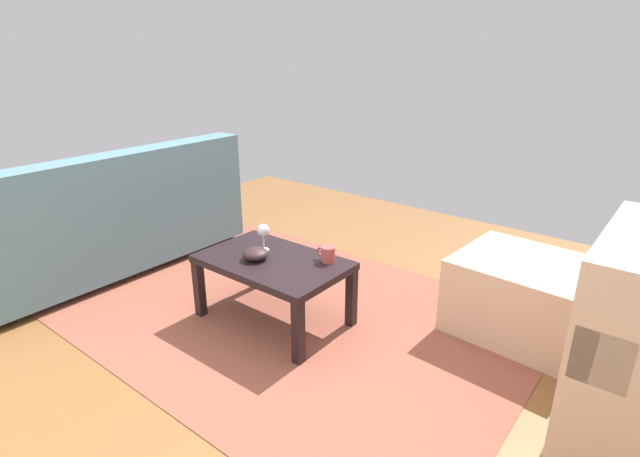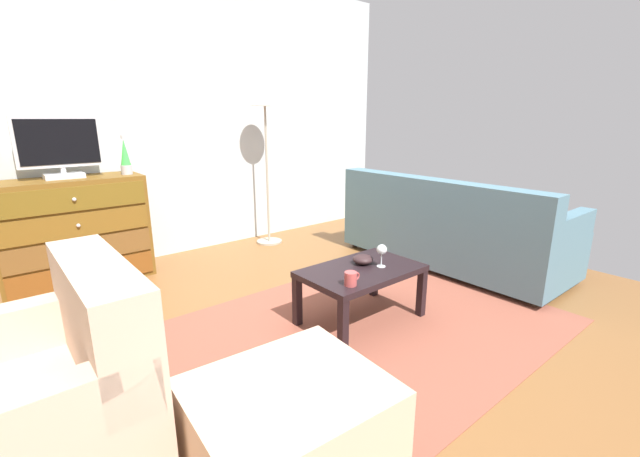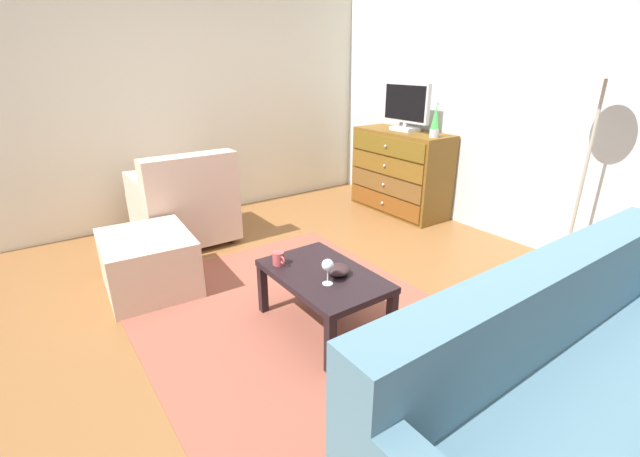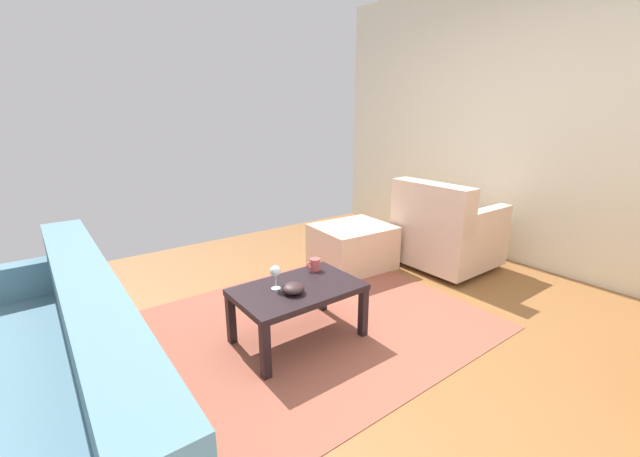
{
  "view_description": "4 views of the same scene",
  "coord_description": "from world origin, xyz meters",
  "px_view_note": "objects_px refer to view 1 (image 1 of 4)",
  "views": [
    {
      "loc": [
        -1.48,
        1.68,
        1.49
      ],
      "look_at": [
        -0.06,
        -0.12,
        0.63
      ],
      "focal_mm": 27.73,
      "sensor_mm": 36.0,
      "label": 1
    },
    {
      "loc": [
        -1.62,
        -1.92,
        1.36
      ],
      "look_at": [
        0.09,
        0.14,
        0.64
      ],
      "focal_mm": 23.11,
      "sensor_mm": 36.0,
      "label": 2
    },
    {
      "loc": [
        2.14,
        -1.47,
        1.59
      ],
      "look_at": [
        0.09,
        -0.01,
        0.6
      ],
      "focal_mm": 24.03,
      "sensor_mm": 36.0,
      "label": 3
    },
    {
      "loc": [
        1.55,
        1.86,
        1.47
      ],
      "look_at": [
        0.03,
        -0.16,
        0.72
      ],
      "focal_mm": 22.18,
      "sensor_mm": 36.0,
      "label": 4
    }
  ],
  "objects_px": {
    "mug": "(328,254)",
    "bowl_decorative": "(255,254)",
    "couch_large": "(92,224)",
    "ottoman": "(524,297)",
    "coffee_table": "(273,268)",
    "wine_glass": "(263,231)"
  },
  "relations": [
    {
      "from": "couch_large",
      "to": "ottoman",
      "type": "distance_m",
      "value": 2.78
    },
    {
      "from": "mug",
      "to": "bowl_decorative",
      "type": "distance_m",
      "value": 0.4
    },
    {
      "from": "mug",
      "to": "wine_glass",
      "type": "bearing_deg",
      "value": 14.78
    },
    {
      "from": "coffee_table",
      "to": "wine_glass",
      "type": "height_order",
      "value": "wine_glass"
    },
    {
      "from": "wine_glass",
      "to": "mug",
      "type": "relative_size",
      "value": 1.38
    },
    {
      "from": "coffee_table",
      "to": "wine_glass",
      "type": "relative_size",
      "value": 5.16
    },
    {
      "from": "wine_glass",
      "to": "couch_large",
      "type": "bearing_deg",
      "value": 14.19
    },
    {
      "from": "coffee_table",
      "to": "mug",
      "type": "distance_m",
      "value": 0.32
    },
    {
      "from": "couch_large",
      "to": "ottoman",
      "type": "bearing_deg",
      "value": -158.37
    },
    {
      "from": "wine_glass",
      "to": "ottoman",
      "type": "xyz_separation_m",
      "value": [
        -1.27,
        -0.69,
        -0.29
      ]
    },
    {
      "from": "couch_large",
      "to": "bowl_decorative",
      "type": "bearing_deg",
      "value": -171.2
    },
    {
      "from": "mug",
      "to": "couch_large",
      "type": "distance_m",
      "value": 1.75
    },
    {
      "from": "bowl_decorative",
      "to": "couch_large",
      "type": "relative_size",
      "value": 0.07
    },
    {
      "from": "bowl_decorative",
      "to": "ottoman",
      "type": "relative_size",
      "value": 0.2
    },
    {
      "from": "bowl_decorative",
      "to": "coffee_table",
      "type": "bearing_deg",
      "value": -140.86
    },
    {
      "from": "couch_large",
      "to": "coffee_table",
      "type": "bearing_deg",
      "value": -169.36
    },
    {
      "from": "coffee_table",
      "to": "couch_large",
      "type": "height_order",
      "value": "couch_large"
    },
    {
      "from": "couch_large",
      "to": "ottoman",
      "type": "xyz_separation_m",
      "value": [
        -2.58,
        -1.02,
        -0.13
      ]
    },
    {
      "from": "coffee_table",
      "to": "ottoman",
      "type": "bearing_deg",
      "value": -146.58
    },
    {
      "from": "mug",
      "to": "bowl_decorative",
      "type": "bearing_deg",
      "value": 33.9
    },
    {
      "from": "mug",
      "to": "bowl_decorative",
      "type": "height_order",
      "value": "mug"
    },
    {
      "from": "coffee_table",
      "to": "wine_glass",
      "type": "bearing_deg",
      "value": -25.96
    }
  ]
}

